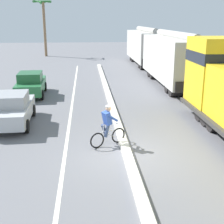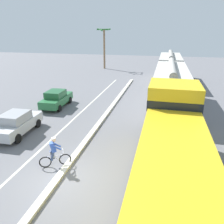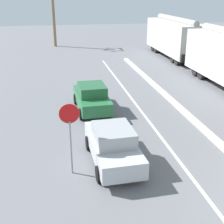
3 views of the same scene
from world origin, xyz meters
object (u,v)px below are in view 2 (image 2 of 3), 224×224
Objects in this scene: locomotive at (172,154)px; cyclist at (54,153)px; parked_car_silver at (17,123)px; hopper_car_lead at (170,86)px; palm_tree_near at (104,40)px; parked_car_green at (56,99)px; hopper_car_middle at (170,67)px.

locomotive is 6.12m from cyclist.
parked_car_silver is at bearing 145.85° from cyclist.
hopper_car_lead is 2.49× the size of parked_car_silver.
locomotive is at bearing -69.57° from palm_tree_near.
parked_car_silver is 2.48× the size of cyclist.
locomotive is 14.28m from parked_car_green.
palm_tree_near reaches higher than hopper_car_middle.
cyclist is 0.22× the size of palm_tree_near.
locomotive reaches higher than hopper_car_lead.
parked_car_silver is 1.00× the size of parked_car_green.
locomotive is at bearing -17.47° from parked_car_silver.
cyclist is (-6.04, 0.27, -0.98)m from locomotive.
cyclist is at bearing -116.92° from hopper_car_lead.
hopper_car_lead is 2.48× the size of parked_car_green.
palm_tree_near is at bearing 94.20° from parked_car_green.
parked_car_green is at bearing -126.67° from hopper_car_middle.
cyclist is (-6.04, -11.89, -1.26)m from hopper_car_lead.
cyclist is (4.58, -9.23, 0.00)m from parked_car_green.
parked_car_silver is (-10.53, 3.31, -0.98)m from locomotive.
locomotive is 1.10× the size of hopper_car_middle.
parked_car_silver is at bearing -117.25° from hopper_car_middle.
locomotive is 2.73× the size of parked_car_silver.
locomotive reaches higher than cyclist.
locomotive is 12.16m from hopper_car_lead.
parked_car_green is at bearing 138.20° from locomotive.
hopper_car_lead is at bearing 40.02° from parked_car_silver.
hopper_car_lead and hopper_car_middle have the same top height.
parked_car_silver is (-10.53, -20.44, -1.26)m from hopper_car_middle.
palm_tree_near is at bearing 142.72° from hopper_car_middle.
parked_car_green is (-10.62, -14.26, -1.26)m from hopper_car_middle.
cyclist is at bearing -79.13° from palm_tree_near.
parked_car_green is (-0.09, 6.18, 0.00)m from parked_car_silver.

